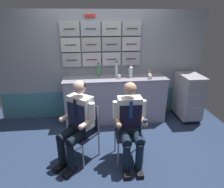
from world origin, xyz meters
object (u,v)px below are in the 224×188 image
folding_chair_left (85,126)px  coffee_cup_white (150,77)px  crew_member_left (77,120)px  water_bottle_short (131,72)px  service_trolley (188,96)px  folding_chair_right (128,125)px  crew_member_right (130,122)px

folding_chair_left → coffee_cup_white: bearing=36.0°
crew_member_left → water_bottle_short: crew_member_left is taller
service_trolley → folding_chair_left: size_ratio=1.14×
folding_chair_right → coffee_cup_white: bearing=58.0°
coffee_cup_white → water_bottle_short: bearing=152.9°
folding_chair_right → water_bottle_short: size_ratio=3.44×
folding_chair_right → coffee_cup_white: 1.22m
water_bottle_short → coffee_cup_white: (0.34, -0.17, -0.07)m
folding_chair_left → crew_member_left: crew_member_left is taller
crew_member_left → coffee_cup_white: size_ratio=15.57×
folding_chair_left → water_bottle_short: bearing=50.3°
crew_member_left → water_bottle_short: 1.59m
crew_member_right → water_bottle_short: 1.38m
crew_member_left → folding_chair_right: bearing=4.3°
service_trolley → water_bottle_short: bearing=175.1°
folding_chair_right → water_bottle_short: (0.26, 1.14, 0.52)m
folding_chair_right → coffee_cup_white: size_ratio=10.47×
crew_member_left → crew_member_right: size_ratio=1.02×
crew_member_left → crew_member_right: 0.74m
crew_member_left → folding_chair_left: bearing=49.5°
crew_member_left → coffee_cup_white: crew_member_left is taller
service_trolley → folding_chair_right: size_ratio=1.14×
service_trolley → folding_chair_right: bearing=-144.6°
crew_member_right → coffee_cup_white: size_ratio=15.30×
crew_member_left → folding_chair_right: (0.73, 0.05, -0.16)m
service_trolley → crew_member_right: (-1.46, -1.20, 0.15)m
folding_chair_left → crew_member_left: bearing=-130.5°
folding_chair_right → coffee_cup_white: coffee_cup_white is taller
service_trolley → crew_member_right: 1.90m
folding_chair_right → water_bottle_short: water_bottle_short is taller
water_bottle_short → coffee_cup_white: 0.39m
crew_member_left → water_bottle_short: size_ratio=5.12×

